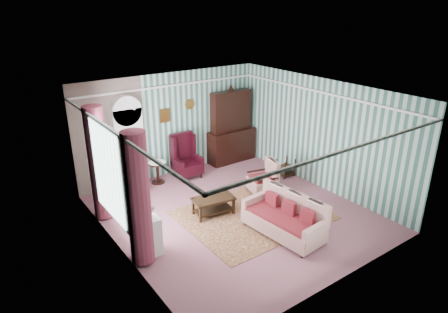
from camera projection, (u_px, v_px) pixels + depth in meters
floor at (235, 214)px, 9.44m from camera, size 6.00×6.00×0.00m
room_shell at (208, 136)px, 8.50m from camera, size 5.53×6.02×2.91m
bookcase at (129, 147)px, 10.44m from camera, size 0.80×0.28×2.24m
dresser_hutch at (232, 125)px, 12.08m from camera, size 1.50×0.56×2.36m
wingback_left at (128, 171)px, 10.20m from camera, size 0.76×0.80×1.25m
wingback_right at (187, 157)px, 11.14m from camera, size 0.76×0.80×1.25m
seated_woman at (128, 172)px, 10.21m from camera, size 0.44×0.40×1.18m
round_side_table at (158, 173)px, 10.92m from camera, size 0.50×0.50×0.60m
nest_table at (285, 167)px, 11.35m from camera, size 0.45×0.38×0.54m
plant_stand at (146, 238)px, 7.77m from camera, size 0.55×0.35×0.80m
rug at (253, 215)px, 9.37m from camera, size 3.20×2.60×0.01m
sofa at (284, 216)px, 8.45m from camera, size 1.18×1.91×0.91m
floral_armchair at (263, 174)px, 10.28m from camera, size 1.03×0.92×1.03m
coffee_table at (213, 206)px, 9.33m from camera, size 1.03×0.65×0.43m
potted_plant_a at (146, 214)px, 7.42m from camera, size 0.39×0.35×0.40m
potted_plant_b at (143, 204)px, 7.66m from camera, size 0.35×0.31×0.53m
potted_plant_c at (139, 212)px, 7.51m from camera, size 0.22×0.22×0.39m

